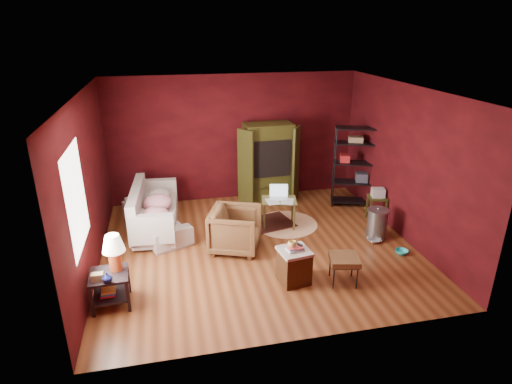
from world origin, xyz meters
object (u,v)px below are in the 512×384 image
sofa (155,214)px  hamper (294,265)px  armchair (235,228)px  laptop_desk (279,202)px  tv_armoire (268,162)px  side_table (112,264)px  wire_shelving (354,163)px

sofa → hamper: sofa is taller
sofa → armchair: armchair is taller
armchair → laptop_desk: size_ratio=1.04×
hamper → laptop_desk: (0.29, 1.97, 0.22)m
armchair → tv_armoire: bearing=-7.5°
side_table → tv_armoire: bearing=46.3°
wire_shelving → laptop_desk: bearing=-141.1°
sofa → hamper: (2.10, -2.25, -0.08)m
armchair → hamper: bearing=-128.8°
sofa → hamper: size_ratio=2.93×
hamper → wire_shelving: size_ratio=0.36×
wire_shelving → armchair: bearing=-134.7°
sofa → wire_shelving: 4.32m
side_table → laptop_desk: side_table is taller
sofa → wire_shelving: wire_shelving is taller
armchair → hamper: armchair is taller
armchair → wire_shelving: size_ratio=0.49×
armchair → laptop_desk: armchair is taller
hamper → wire_shelving: bearing=51.2°
hamper → sofa: bearing=133.1°
sofa → laptop_desk: 2.41m
armchair → hamper: size_ratio=1.34×
armchair → hamper: (0.71, -1.21, -0.14)m
armchair → wire_shelving: (2.86, 1.47, 0.54)m
hamper → laptop_desk: size_ratio=0.78×
armchair → side_table: size_ratio=0.81×
sofa → tv_armoire: (2.48, 0.99, 0.56)m
side_table → wire_shelving: size_ratio=0.60×
tv_armoire → armchair: bearing=-120.4°
wire_shelving → tv_armoire: bearing=-179.6°
hamper → armchair: bearing=120.6°
laptop_desk → tv_armoire: (0.09, 1.28, 0.42)m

